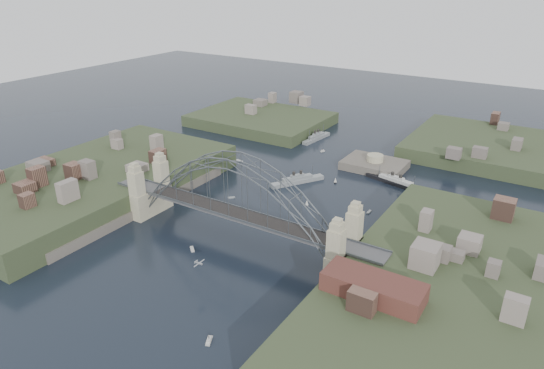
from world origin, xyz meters
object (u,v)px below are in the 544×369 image
(bridge, at_px, (235,200))
(ocean_liner, at_px, (396,182))
(fort_island, at_px, (374,169))
(wharf_shed, at_px, (373,287))
(naval_cruiser_far, at_px, (316,138))
(naval_cruiser_near, at_px, (297,181))

(bridge, height_order, ocean_liner, bridge)
(fort_island, xyz_separation_m, wharf_shed, (32.00, -84.00, 10.34))
(fort_island, distance_m, ocean_liner, 15.42)
(bridge, relative_size, naval_cruiser_far, 4.61)
(naval_cruiser_near, distance_m, naval_cruiser_far, 48.13)
(wharf_shed, relative_size, naval_cruiser_near, 1.09)
(bridge, bearing_deg, naval_cruiser_near, 97.30)
(fort_island, bearing_deg, ocean_liner, -40.47)
(fort_island, xyz_separation_m, ocean_liner, (11.70, -9.98, 1.21))
(wharf_shed, distance_m, ocean_liner, 77.30)
(ocean_liner, bearing_deg, naval_cruiser_far, 148.12)
(naval_cruiser_near, height_order, ocean_liner, naval_cruiser_near)
(bridge, relative_size, ocean_liner, 3.67)
(wharf_shed, distance_m, naval_cruiser_near, 76.01)
(bridge, distance_m, naval_cruiser_far, 91.61)
(naval_cruiser_near, relative_size, ocean_liner, 0.80)
(bridge, xyz_separation_m, naval_cruiser_far, (-21.72, 88.27, -11.37))
(wharf_shed, bearing_deg, fort_island, 110.85)
(wharf_shed, xyz_separation_m, naval_cruiser_far, (-65.72, 102.27, -9.05))
(bridge, distance_m, wharf_shed, 46.23)
(wharf_shed, bearing_deg, naval_cruiser_near, 131.00)
(wharf_shed, bearing_deg, ocean_liner, 105.34)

